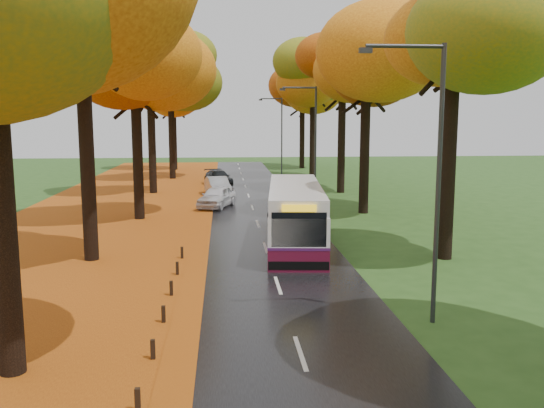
{
  "coord_description": "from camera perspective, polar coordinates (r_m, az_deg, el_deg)",
  "views": [
    {
      "loc": [
        -1.9,
        -7.8,
        5.97
      ],
      "look_at": [
        0.0,
        14.53,
        2.6
      ],
      "focal_mm": 38.0,
      "sensor_mm": 36.0,
      "label": 1
    }
  ],
  "objects": [
    {
      "name": "bollard_row",
      "position": [
        13.86,
        -12.38,
        -15.99
      ],
      "size": [
        0.11,
        23.51,
        0.52
      ],
      "color": "black",
      "rests_on": "ground"
    },
    {
      "name": "leaf_drift",
      "position": [
        33.35,
        -6.76,
        -1.74
      ],
      "size": [
        0.9,
        90.0,
        0.01
      ],
      "primitive_type": "cube",
      "color": "#B95E13",
      "rests_on": "road"
    },
    {
      "name": "streetlamp_far",
      "position": [
        60.09,
        0.73,
        7.35
      ],
      "size": [
        2.45,
        0.18,
        8.0
      ],
      "color": "#333538",
      "rests_on": "ground"
    },
    {
      "name": "car_silver",
      "position": [
        44.62,
        -5.41,
        1.79
      ],
      "size": [
        2.26,
        4.47,
        1.41
      ],
      "primitive_type": "imported",
      "rotation": [
        0.0,
        0.0,
        0.19
      ],
      "color": "#929599",
      "rests_on": "road"
    },
    {
      "name": "bus",
      "position": [
        27.24,
        2.3,
        -0.9
      ],
      "size": [
        3.43,
        10.77,
        2.79
      ],
      "rotation": [
        0.0,
        0.0,
        -0.1
      ],
      "color": "#580D26",
      "rests_on": "road"
    },
    {
      "name": "road",
      "position": [
        33.39,
        -1.52,
        -1.72
      ],
      "size": [
        6.5,
        90.0,
        0.04
      ],
      "primitive_type": "cube",
      "color": "black",
      "rests_on": "ground"
    },
    {
      "name": "trees_left",
      "position": [
        35.44,
        -13.83,
        14.09
      ],
      "size": [
        9.2,
        74.0,
        13.88
      ],
      "color": "black",
      "rests_on": "ground"
    },
    {
      "name": "streetlamp_near",
      "position": [
        16.89,
        15.44,
        3.98
      ],
      "size": [
        2.45,
        0.18,
        8.0
      ],
      "color": "#333538",
      "rests_on": "ground"
    },
    {
      "name": "car_dark",
      "position": [
        51.22,
        -5.34,
        2.61
      ],
      "size": [
        2.9,
        4.85,
        1.32
      ],
      "primitive_type": "imported",
      "rotation": [
        0.0,
        0.0,
        0.25
      ],
      "color": "black",
      "rests_on": "road"
    },
    {
      "name": "streetlamp_mid",
      "position": [
        38.27,
        3.96,
        6.65
      ],
      "size": [
        2.45,
        0.18,
        8.0
      ],
      "color": "#333538",
      "rests_on": "ground"
    },
    {
      "name": "leaf_verge",
      "position": [
        34.08,
        -16.81,
        -1.89
      ],
      "size": [
        12.0,
        90.0,
        0.02
      ],
      "primitive_type": "cube",
      "color": "maroon",
      "rests_on": "ground"
    },
    {
      "name": "centre_line",
      "position": [
        33.38,
        -1.52,
        -1.68
      ],
      "size": [
        0.12,
        90.0,
        0.01
      ],
      "primitive_type": "cube",
      "color": "silver",
      "rests_on": "road"
    },
    {
      "name": "trees_right",
      "position": [
        36.07,
        10.08,
        14.34
      ],
      "size": [
        9.3,
        74.2,
        13.96
      ],
      "color": "black",
      "rests_on": "ground"
    },
    {
      "name": "car_white",
      "position": [
        38.54,
        -5.48,
        0.73
      ],
      "size": [
        2.96,
        4.5,
        1.42
      ],
      "primitive_type": "imported",
      "rotation": [
        0.0,
        0.0,
        -0.33
      ],
      "color": "silver",
      "rests_on": "road"
    }
  ]
}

